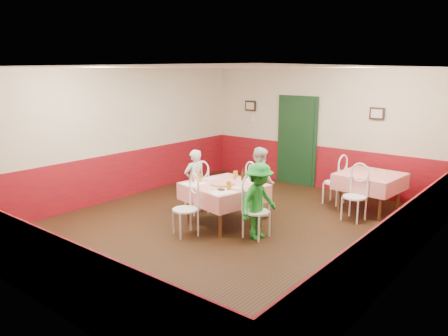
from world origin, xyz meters
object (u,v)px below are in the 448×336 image
Objects in this scene: chair_near at (185,210)px; beer_bottle at (242,176)px; main_table at (224,204)px; diner_right at (259,201)px; chair_right at (256,212)px; chair_far at (258,192)px; chair_left at (196,191)px; chair_second_b at (354,197)px; glass_a at (199,178)px; diner_left at (195,181)px; chair_second_a at (334,183)px; glass_b at (229,186)px; glass_c at (235,175)px; wallet at (221,190)px; pizza at (223,184)px; diner_far at (260,181)px; second_table at (369,192)px.

beer_bottle is (0.32, 1.19, 0.41)m from chair_near.
main_table is 0.94m from diner_right.
chair_far is at bearing 33.50° from chair_right.
chair_right is (1.67, -0.34, 0.00)m from chair_left.
chair_right is 2.07m from chair_second_b.
diner_left is at bearing 141.46° from glass_a.
chair_right is 1.00× the size of chair_second_a.
chair_second_a is 2.81m from glass_b.
diner_right is at bearing -110.67° from chair_second_b.
chair_second_b reaches higher than main_table.
glass_c is 0.88m from diner_left.
chair_right is 0.71m from wallet.
main_table is 0.59m from wallet.
pizza is 2.99× the size of glass_a.
pizza is 0.89m from diner_right.
chair_second_a is at bearing 75.82° from glass_b.
glass_b is 0.15m from wallet.
glass_a reaches higher than pizza.
chair_near is 0.86m from pizza.
diner_right is (0.71, -1.01, 0.20)m from chair_far.
chair_right is at bearing 148.19° from diner_far.
diner_right is (0.95, -0.60, -0.19)m from glass_c.
chair_second_a is 3.00m from glass_a.
diner_right reaches higher than second_table.
second_table is 3.79m from chair_near.
beer_bottle reaches higher than glass_c.
pizza is (-1.75, -2.49, 0.40)m from second_table.
second_table is 2.23m from diner_far.
diner_left is at bearing -139.54° from second_table.
glass_b reaches higher than glass_a.
chair_second_a is at bearing 155.42° from chair_left.
diner_left is at bearing 59.83° from diner_far.
second_table is 1.24× the size of chair_near.
main_table is 0.40m from pizza.
glass_b reaches higher than chair_far.
chair_second_b is 6.07× the size of glass_b.
chair_far is at bearing 98.01° from glass_b.
wallet is 0.08× the size of diner_far.
chair_near is 1.00× the size of chair_second_a.
beer_bottle is at bearing -17.90° from chair_second_a.
second_table is 3.06m from pizza.
chair_near reaches higher than main_table.
chair_far is 0.96m from pizza.
diner_far is (0.35, 1.71, 0.21)m from chair_near.
chair_left is 1.70m from chair_right.
wallet is at bearing 118.77° from diner_far.
chair_left and chair_near have the same top height.
diner_right is (0.05, -0.01, 0.20)m from chair_right.
glass_a is at bearing 63.47° from chair_left.
chair_far is 6.07× the size of glass_b.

